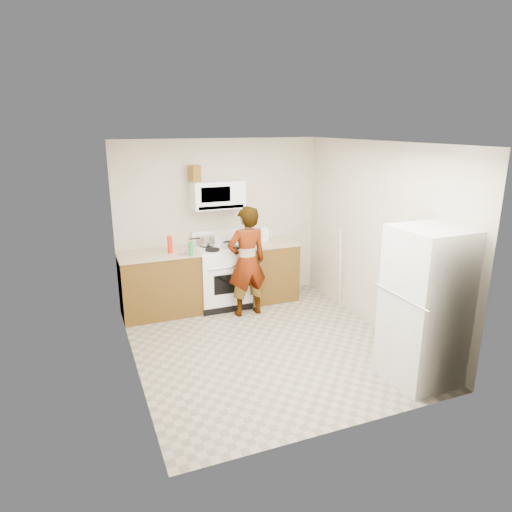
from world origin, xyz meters
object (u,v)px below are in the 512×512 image
gas_range (222,275)px  saucepan (207,240)px  microwave (217,194)px  person (247,262)px  kettle (264,235)px  fridge (425,306)px

gas_range → saucepan: 0.58m
microwave → person: microwave is taller
gas_range → kettle: bearing=8.3°
fridge → saucepan: (-1.55, 2.95, 0.17)m
fridge → saucepan: bearing=116.1°
saucepan → kettle: bearing=-0.8°
gas_range → kettle: size_ratio=6.04×
microwave → saucepan: 0.71m
gas_range → person: size_ratio=0.70×
fridge → kettle: bearing=100.1°
person → kettle: 0.81m
person → gas_range: bearing=-66.6°
person → saucepan: size_ratio=6.67×
saucepan → fridge: bearing=-62.3°
gas_range → saucepan: gas_range is taller
gas_range → saucepan: (-0.19, 0.12, 0.53)m
gas_range → fridge: 3.16m
microwave → kettle: microwave is taller
kettle → gas_range: bearing=-166.5°
microwave → person: size_ratio=0.47×
fridge → saucepan: 3.33m
kettle → saucepan: bearing=-175.6°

